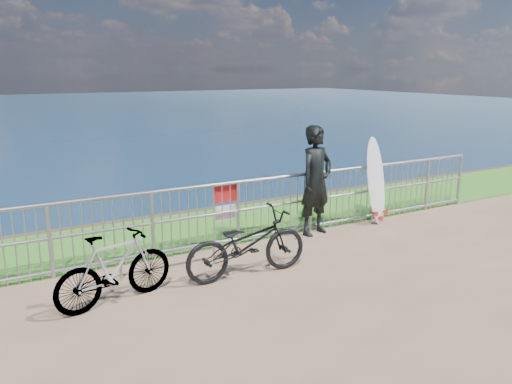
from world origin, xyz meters
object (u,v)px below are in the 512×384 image
surfboard (376,184)px  bicycle_far (115,268)px  surfer (316,181)px  bicycle_near (247,244)px

surfboard → bicycle_far: surfboard is taller
surfer → surfboard: size_ratio=1.17×
bicycle_near → surfboard: bearing=-70.0°
surfer → bicycle_near: 2.35m
surfer → surfboard: (1.42, -0.01, -0.21)m
bicycle_near → surfer: bearing=-58.6°
surfer → surfboard: bearing=-14.7°
surfboard → bicycle_far: bearing=-168.5°
surfboard → bicycle_near: bearing=-162.0°
surfboard → bicycle_near: size_ratio=0.90×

